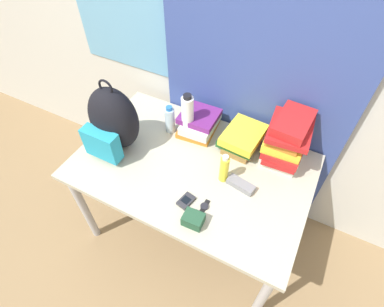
{
  "coord_description": "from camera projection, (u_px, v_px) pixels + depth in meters",
  "views": [
    {
      "loc": [
        0.49,
        -0.53,
        2.05
      ],
      "look_at": [
        0.0,
        0.42,
        0.84
      ],
      "focal_mm": 28.0,
      "sensor_mm": 36.0,
      "label": 1
    }
  ],
  "objects": [
    {
      "name": "sunscreen_bottle",
      "position": [
        224.0,
        169.0,
        1.56
      ],
      "size": [
        0.05,
        0.05,
        0.19
      ],
      "color": "yellow",
      "rests_on": "desk"
    },
    {
      "name": "sports_bottle",
      "position": [
        188.0,
        117.0,
        1.75
      ],
      "size": [
        0.07,
        0.07,
        0.3
      ],
      "color": "white",
      "rests_on": "desk"
    },
    {
      "name": "book_stack_right",
      "position": [
        286.0,
        140.0,
        1.61
      ],
      "size": [
        0.24,
        0.29,
        0.31
      ],
      "color": "silver",
      "rests_on": "desk"
    },
    {
      "name": "ground_plane",
      "position": [
        163.0,
        278.0,
        2.0
      ],
      "size": [
        12.0,
        12.0,
        0.0
      ],
      "primitive_type": "plane",
      "color": "#8C704C"
    },
    {
      "name": "backpack",
      "position": [
        113.0,
        121.0,
        1.65
      ],
      "size": [
        0.3,
        0.28,
        0.45
      ],
      "color": "black",
      "rests_on": "desk"
    },
    {
      "name": "sunglasses_case",
      "position": [
        241.0,
        185.0,
        1.58
      ],
      "size": [
        0.16,
        0.08,
        0.04
      ],
      "color": "gray",
      "rests_on": "desk"
    },
    {
      "name": "wall_back",
      "position": [
        235.0,
        39.0,
        1.6
      ],
      "size": [
        6.0,
        0.06,
        2.5
      ],
      "color": "beige",
      "rests_on": "ground_plane"
    },
    {
      "name": "desk",
      "position": [
        192.0,
        174.0,
        1.75
      ],
      "size": [
        1.31,
        0.84,
        0.74
      ],
      "color": "#B7B299",
      "rests_on": "ground_plane"
    },
    {
      "name": "camera_pouch",
      "position": [
        193.0,
        219.0,
        1.43
      ],
      "size": [
        0.1,
        0.08,
        0.06
      ],
      "color": "#234C33",
      "rests_on": "desk"
    },
    {
      "name": "book_stack_left",
      "position": [
        199.0,
        123.0,
        1.84
      ],
      "size": [
        0.23,
        0.27,
        0.12
      ],
      "color": "orange",
      "rests_on": "desk"
    },
    {
      "name": "wristwatch",
      "position": [
        204.0,
        207.0,
        1.51
      ],
      "size": [
        0.04,
        0.09,
        0.01
      ],
      "color": "black",
      "rests_on": "desk"
    },
    {
      "name": "curtain_blue",
      "position": [
        261.0,
        52.0,
        1.52
      ],
      "size": [
        1.12,
        0.04,
        2.5
      ],
      "color": "#384C93",
      "rests_on": "ground_plane"
    },
    {
      "name": "water_bottle",
      "position": [
        170.0,
        120.0,
        1.81
      ],
      "size": [
        0.06,
        0.06,
        0.19
      ],
      "color": "silver",
      "rests_on": "desk"
    },
    {
      "name": "book_stack_center",
      "position": [
        242.0,
        138.0,
        1.74
      ],
      "size": [
        0.24,
        0.27,
        0.12
      ],
      "color": "olive",
      "rests_on": "desk"
    },
    {
      "name": "cell_phone",
      "position": [
        186.0,
        201.0,
        1.53
      ],
      "size": [
        0.08,
        0.1,
        0.02
      ],
      "color": "#2D2D33",
      "rests_on": "desk"
    }
  ]
}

